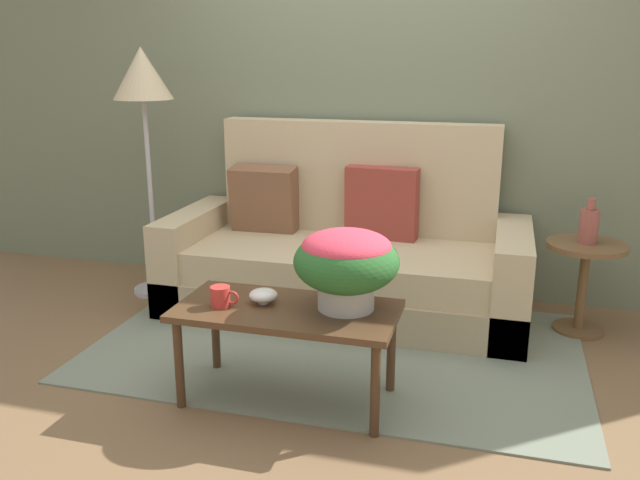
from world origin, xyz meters
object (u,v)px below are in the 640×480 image
at_px(floor_lamp, 143,90).
at_px(coffee_mug, 221,297).
at_px(potted_plant, 346,261).
at_px(couch, 345,256).
at_px(coffee_table, 287,318).
at_px(table_vase, 589,225).
at_px(snack_bowl, 263,295).
at_px(side_table, 584,271).

relative_size(floor_lamp, coffee_mug, 11.92).
bearing_deg(potted_plant, couch, 103.58).
bearing_deg(coffee_table, potted_plant, 13.80).
relative_size(coffee_mug, table_vase, 0.53).
bearing_deg(coffee_table, floor_lamp, 138.98).
xyz_separation_m(snack_bowl, table_vase, (1.50, 1.17, 0.14)).
relative_size(couch, side_table, 4.11).
xyz_separation_m(side_table, floor_lamp, (-2.69, -0.06, 0.97)).
relative_size(floor_lamp, snack_bowl, 12.19).
distance_m(couch, snack_bowl, 1.21).
bearing_deg(snack_bowl, potted_plant, 5.55).
bearing_deg(side_table, table_vase, 105.47).
height_order(side_table, floor_lamp, floor_lamp).
xyz_separation_m(coffee_table, potted_plant, (0.26, 0.06, 0.27)).
distance_m(couch, coffee_table, 1.22).
xyz_separation_m(potted_plant, table_vase, (1.12, 1.14, -0.04)).
xyz_separation_m(coffee_table, floor_lamp, (-1.31, 1.14, 0.93)).
height_order(coffee_table, coffee_mug, coffee_mug).
bearing_deg(snack_bowl, floor_lamp, 136.89).
bearing_deg(couch, table_vase, -0.65).
distance_m(potted_plant, coffee_mug, 0.59).
height_order(couch, snack_bowl, couch).
distance_m(coffee_table, table_vase, 1.84).
xyz_separation_m(potted_plant, coffee_mug, (-0.55, -0.13, -0.18)).
xyz_separation_m(couch, floor_lamp, (-1.29, -0.08, 1.00)).
distance_m(couch, side_table, 1.40).
relative_size(side_table, coffee_mug, 3.97).
relative_size(couch, coffee_mug, 16.33).
bearing_deg(couch, coffee_mug, -101.84).
bearing_deg(table_vase, coffee_mug, -142.75).
bearing_deg(coffee_table, snack_bowl, 167.61).
distance_m(coffee_table, coffee_mug, 0.31).
distance_m(couch, coffee_mug, 1.32).
bearing_deg(side_table, couch, 179.14).
bearing_deg(floor_lamp, table_vase, 1.32).
bearing_deg(floor_lamp, potted_plant, -34.46).
distance_m(coffee_mug, table_vase, 2.09).
relative_size(coffee_table, floor_lamp, 0.62).
bearing_deg(coffee_mug, couch, 78.16).
xyz_separation_m(coffee_table, coffee_mug, (-0.29, -0.06, 0.10)).
relative_size(coffee_table, coffee_mug, 7.44).
distance_m(coffee_table, side_table, 1.82).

